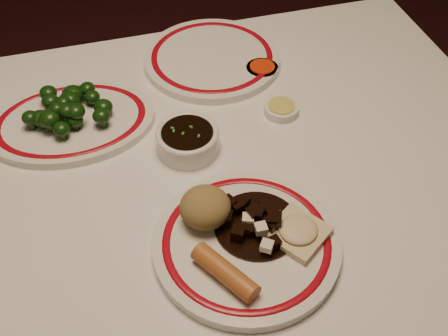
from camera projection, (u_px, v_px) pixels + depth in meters
dining_table at (190, 219)px, 0.98m from camera, size 1.20×0.90×0.75m
main_plate at (246, 244)px, 0.82m from camera, size 0.34×0.34×0.02m
rice_mound at (205, 207)px, 0.82m from camera, size 0.08×0.08×0.06m
spring_roll at (225, 272)px, 0.76m from camera, size 0.08×0.11×0.03m
fried_wonton at (298, 232)px, 0.82m from camera, size 0.11×0.11×0.02m
stirfry_heap at (255, 221)px, 0.83m from camera, size 0.13×0.13×0.03m
broccoli_plate at (71, 122)px, 1.01m from camera, size 0.31×0.27×0.02m
broccoli_pile at (68, 108)px, 0.99m from camera, size 0.16×0.13×0.05m
soy_bowl at (188, 141)px, 0.96m from camera, size 0.11×0.11×0.04m
sweet_sour_dish at (262, 70)px, 1.11m from camera, size 0.06×0.06×0.02m
mustard_dish at (281, 109)px, 1.03m from camera, size 0.06×0.06×0.02m
far_plate at (212, 58)px, 1.14m from camera, size 0.32×0.32×0.02m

